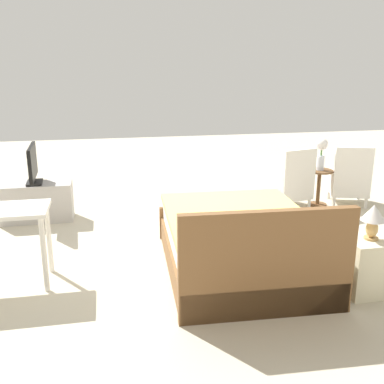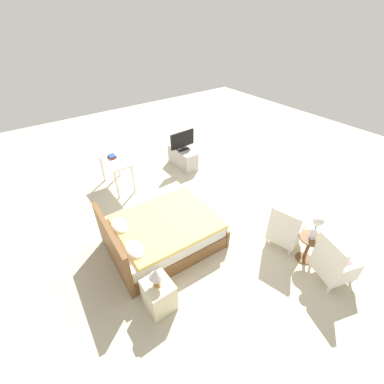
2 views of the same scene
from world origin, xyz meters
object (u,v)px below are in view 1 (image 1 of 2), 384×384
at_px(flower_vase, 321,151).
at_px(table_lamp, 373,217).
at_px(armchair_by_window_right, 291,184).
at_px(tv_stand, 37,202).
at_px(nightstand, 368,266).
at_px(bed, 240,244).
at_px(armchair_by_window_left, 349,181).
at_px(tv_flatscreen, 33,164).
at_px(side_table, 319,183).

height_order(flower_vase, table_lamp, flower_vase).
height_order(armchair_by_window_right, tv_stand, armchair_by_window_right).
bearing_deg(nightstand, tv_stand, -39.23).
relative_size(bed, armchair_by_window_left, 2.24).
distance_m(armchair_by_window_right, tv_flatscreen, 3.66).
xyz_separation_m(bed, side_table, (-1.83, -1.93, 0.05)).
bearing_deg(side_table, table_lamp, 73.18).
bearing_deg(armchair_by_window_left, flower_vase, -5.48).
height_order(nightstand, tv_flatscreen, tv_flatscreen).
bearing_deg(tv_stand, tv_flatscreen, 2.85).
height_order(bed, tv_stand, bed).
xyz_separation_m(armchair_by_window_left, side_table, (0.47, -0.05, -0.03)).
height_order(armchair_by_window_left, nightstand, armchair_by_window_left).
relative_size(side_table, table_lamp, 1.68).
distance_m(bed, armchair_by_window_right, 2.32).
bearing_deg(side_table, nightstand, 73.18).
distance_m(nightstand, tv_flatscreen, 4.32).
bearing_deg(tv_flatscreen, tv_stand, -177.15).
bearing_deg(tv_flatscreen, side_table, 178.36).
xyz_separation_m(armchair_by_window_right, table_lamp, (0.31, 2.55, 0.37)).
bearing_deg(armchair_by_window_left, table_lamp, 63.76).
bearing_deg(tv_stand, bed, 138.06).
distance_m(armchair_by_window_right, table_lamp, 2.59).
distance_m(side_table, flower_vase, 0.50).
bearing_deg(side_table, bed, 46.51).
bearing_deg(armchair_by_window_right, side_table, -174.43).
bearing_deg(side_table, tv_stand, -1.64).
relative_size(table_lamp, tv_flatscreen, 0.44).
bearing_deg(bed, tv_stand, -41.94).
bearing_deg(flower_vase, bed, 46.51).
xyz_separation_m(side_table, tv_flatscreen, (4.10, -0.12, 0.44)).
bearing_deg(flower_vase, armchair_by_window_right, 5.57).
distance_m(bed, nightstand, 1.24).
distance_m(armchair_by_window_right, side_table, 0.48).
bearing_deg(armchair_by_window_left, nightstand, 63.75).
distance_m(armchair_by_window_right, flower_vase, 0.67).
relative_size(bed, tv_stand, 2.15).
xyz_separation_m(armchair_by_window_left, armchair_by_window_right, (0.95, 0.00, 0.00)).
height_order(side_table, nightstand, side_table).
relative_size(bed, table_lamp, 6.25).
xyz_separation_m(bed, flower_vase, (-1.83, -1.93, 0.55)).
bearing_deg(bed, table_lamp, 147.46).
relative_size(nightstand, tv_stand, 0.56).
bearing_deg(side_table, armchair_by_window_right, 5.57).
height_order(bed, table_lamp, bed).
bearing_deg(tv_flatscreen, bed, 138.09).
xyz_separation_m(armchair_by_window_left, tv_flatscreen, (4.58, -0.16, 0.42)).
bearing_deg(tv_flatscreen, flower_vase, 178.36).
xyz_separation_m(side_table, flower_vase, (0.00, 0.00, 0.50)).
bearing_deg(bed, nightstand, 147.49).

